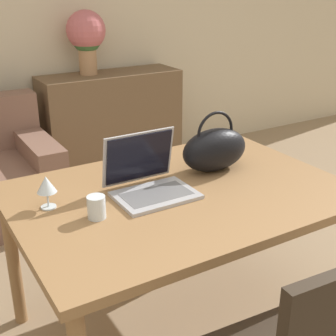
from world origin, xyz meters
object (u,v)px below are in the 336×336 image
at_px(wine_glass, 46,186).
at_px(flower_vase, 86,35).
at_px(laptop, 148,177).
at_px(drinking_glass, 96,207).
at_px(handbag, 215,149).

relative_size(wine_glass, flower_vase, 0.27).
height_order(laptop, flower_vase, flower_vase).
bearing_deg(wine_glass, flower_vase, 63.52).
bearing_deg(laptop, drinking_glass, -158.47).
xyz_separation_m(handbag, flower_vase, (0.15, 1.95, 0.33)).
relative_size(drinking_glass, flower_vase, 0.18).
height_order(wine_glass, handbag, handbag).
height_order(wine_glass, flower_vase, flower_vase).
height_order(drinking_glass, flower_vase, flower_vase).
bearing_deg(wine_glass, handbag, -1.31).
bearing_deg(flower_vase, drinking_glass, -111.39).
bearing_deg(handbag, flower_vase, 85.65).
bearing_deg(handbag, laptop, -172.78).
xyz_separation_m(laptop, handbag, (0.39, 0.05, 0.04)).
distance_m(wine_glass, flower_vase, 2.18).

